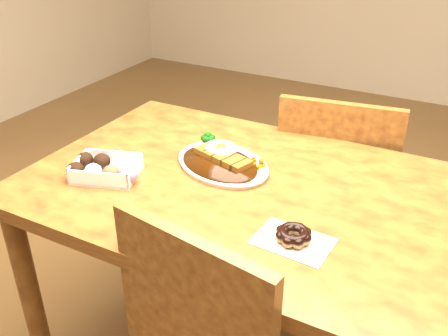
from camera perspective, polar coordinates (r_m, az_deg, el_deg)
The scene contains 5 objects.
table at distance 1.41m, azimuth 2.38°, elevation -5.35°, with size 1.20×0.80×0.75m.
chair_far at distance 1.90m, azimuth 12.63°, elevation -2.54°, with size 0.48×0.48×0.87m.
katsu_curry_plate at distance 1.44m, azimuth -0.19°, elevation 0.84°, with size 0.36×0.31×0.06m.
donut_box at distance 1.42m, azimuth -13.48°, elevation 0.00°, with size 0.21×0.18×0.05m.
pon_de_ring at distance 1.14m, azimuth 7.95°, elevation -7.63°, with size 0.18×0.13×0.03m.
Camera 1 is at (0.50, -1.06, 1.44)m, focal length 40.00 mm.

